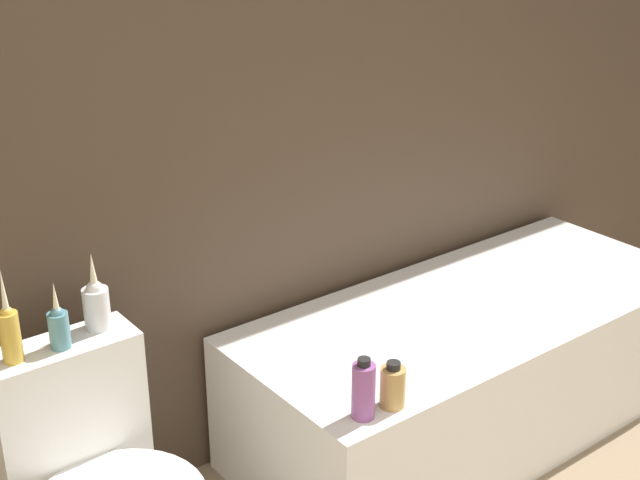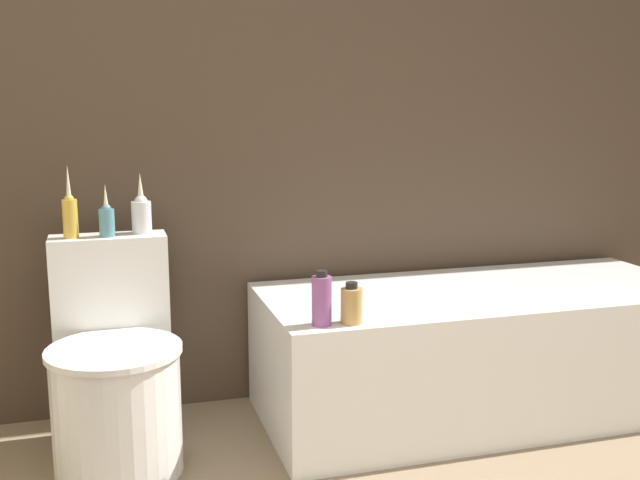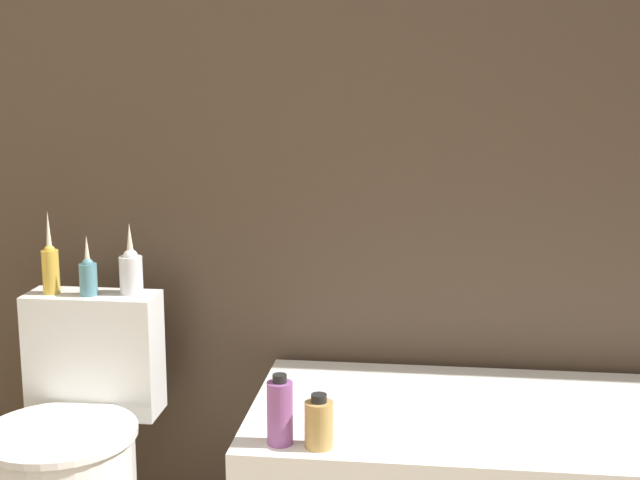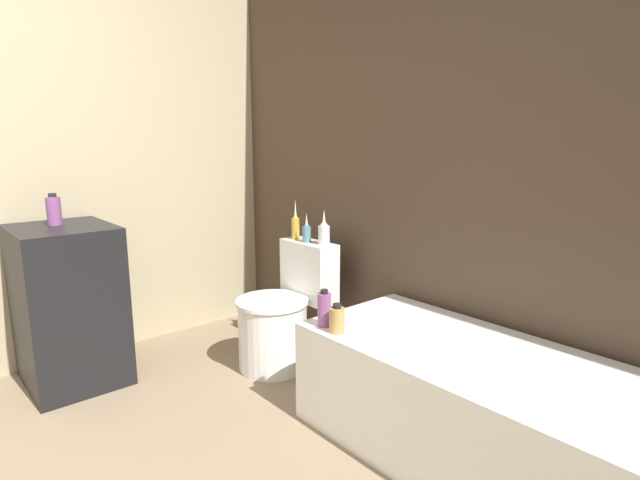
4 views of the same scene
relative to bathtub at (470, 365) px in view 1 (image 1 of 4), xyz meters
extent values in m
cube|color=#423326|center=(-0.68, 0.41, 1.05)|extent=(6.40, 0.06, 2.60)
cube|color=white|center=(0.00, 0.00, 0.00)|extent=(1.69, 0.71, 0.49)
cube|color=#B7BCC6|center=(0.00, 0.00, 0.23)|extent=(1.49, 0.51, 0.01)
cube|color=white|center=(-1.37, 0.16, 0.30)|extent=(0.39, 0.16, 0.37)
cylinder|color=gold|center=(-1.49, 0.15, 0.56)|extent=(0.05, 0.05, 0.13)
sphere|color=gold|center=(-1.49, 0.15, 0.62)|extent=(0.03, 0.03, 0.03)
cone|color=beige|center=(-1.49, 0.15, 0.68)|extent=(0.02, 0.02, 0.12)
cylinder|color=teal|center=(-1.37, 0.15, 0.54)|extent=(0.05, 0.05, 0.10)
sphere|color=teal|center=(-1.37, 0.15, 0.58)|extent=(0.03, 0.03, 0.03)
cone|color=beige|center=(-1.37, 0.15, 0.63)|extent=(0.02, 0.02, 0.09)
cylinder|color=silver|center=(-1.25, 0.18, 0.55)|extent=(0.07, 0.07, 0.11)
sphere|color=silver|center=(-1.25, 0.18, 0.60)|extent=(0.04, 0.04, 0.04)
cone|color=beige|center=(-1.25, 0.18, 0.65)|extent=(0.02, 0.02, 0.10)
cylinder|color=#8C4C8C|center=(-0.73, -0.28, 0.32)|extent=(0.06, 0.06, 0.16)
cylinder|color=black|center=(-0.73, -0.28, 0.41)|extent=(0.04, 0.04, 0.02)
cylinder|color=tan|center=(-0.63, -0.28, 0.30)|extent=(0.07, 0.07, 0.12)
cylinder|color=black|center=(-0.63, -0.28, 0.37)|extent=(0.04, 0.04, 0.02)
camera|label=1|loc=(-2.05, -1.80, 1.62)|focal=50.00mm
camera|label=2|loc=(-1.38, -2.49, 0.95)|focal=42.00mm
camera|label=3|loc=(-0.37, -2.31, 1.16)|focal=50.00mm
camera|label=4|loc=(0.95, -1.75, 1.10)|focal=28.00mm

